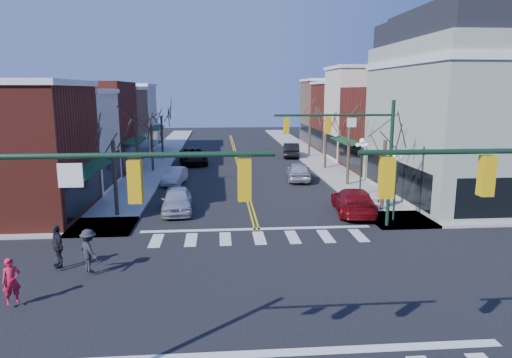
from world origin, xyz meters
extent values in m
plane|color=black|center=(0.00, 0.00, 0.00)|extent=(160.00, 160.00, 0.00)
cube|color=#9E9B93|center=(-8.75, 20.00, 0.07)|extent=(3.50, 70.00, 0.15)
cube|color=#9E9B93|center=(8.75, 20.00, 0.07)|extent=(3.50, 70.00, 0.15)
cube|color=beige|center=(-15.50, 19.50, 3.75)|extent=(10.00, 7.00, 7.50)
cube|color=maroon|center=(-15.50, 27.50, 4.25)|extent=(10.00, 9.00, 8.50)
cube|color=#87644A|center=(-15.50, 35.75, 3.90)|extent=(10.00, 7.50, 7.80)
cube|color=beige|center=(-15.50, 43.50, 4.10)|extent=(10.00, 8.00, 8.20)
cube|color=maroon|center=(15.50, 25.75, 4.00)|extent=(10.00, 8.50, 8.00)
cube|color=beige|center=(15.50, 33.50, 5.00)|extent=(10.00, 7.00, 10.00)
cube|color=maroon|center=(15.50, 41.00, 4.25)|extent=(10.00, 8.00, 8.50)
cube|color=#87644A|center=(15.50, 49.00, 4.50)|extent=(10.00, 8.00, 9.00)
cube|color=#9AA690|center=(16.50, 14.50, 5.50)|extent=(12.00, 14.00, 11.00)
cube|color=white|center=(16.50, 14.50, 9.60)|extent=(12.25, 14.25, 0.50)
cube|color=black|center=(16.50, 14.50, 11.90)|extent=(11.40, 13.40, 1.80)
cube|color=black|center=(16.50, 14.50, 13.00)|extent=(9.80, 11.80, 0.60)
cylinder|color=#14331E|center=(-4.15, -7.40, 6.40)|extent=(6.50, 0.12, 0.12)
cube|color=gold|center=(-3.83, -7.40, 5.85)|extent=(0.28, 0.28, 0.90)
cube|color=gold|center=(-1.55, -7.40, 5.85)|extent=(0.28, 0.28, 0.90)
cylinder|color=#14331E|center=(4.15, -7.40, 6.40)|extent=(6.50, 0.12, 0.12)
cube|color=gold|center=(3.83, -7.40, 5.85)|extent=(0.28, 0.28, 0.90)
cube|color=gold|center=(1.55, -7.40, 5.85)|extent=(0.28, 0.28, 0.90)
cylinder|color=#14331E|center=(7.40, 7.40, 3.60)|extent=(0.20, 0.20, 7.20)
cylinder|color=#14331E|center=(4.15, 7.40, 6.40)|extent=(6.50, 0.12, 0.12)
cube|color=gold|center=(3.83, 7.40, 5.85)|extent=(0.28, 0.28, 0.90)
cube|color=gold|center=(1.55, 7.40, 5.85)|extent=(0.28, 0.28, 0.90)
cylinder|color=#14331E|center=(8.20, 8.50, 2.00)|extent=(0.12, 0.12, 4.00)
sphere|color=white|center=(8.20, 8.50, 4.15)|extent=(0.36, 0.36, 0.36)
cylinder|color=#14331E|center=(8.20, 15.00, 2.00)|extent=(0.12, 0.12, 4.00)
sphere|color=white|center=(8.20, 15.00, 4.15)|extent=(0.36, 0.36, 0.36)
cylinder|color=#382B21|center=(-8.40, 11.00, 2.38)|extent=(0.24, 0.24, 4.76)
cylinder|color=#382B21|center=(-8.40, 19.00, 2.52)|extent=(0.24, 0.24, 5.04)
cylinder|color=#382B21|center=(-8.40, 27.00, 2.27)|extent=(0.24, 0.24, 4.55)
cylinder|color=#382B21|center=(-8.40, 35.00, 2.45)|extent=(0.24, 0.24, 4.90)
cylinder|color=#382B21|center=(8.40, 11.00, 2.31)|extent=(0.24, 0.24, 4.62)
cylinder|color=#382B21|center=(8.40, 19.00, 2.59)|extent=(0.24, 0.24, 5.18)
cylinder|color=#382B21|center=(8.40, 27.00, 2.42)|extent=(0.24, 0.24, 4.83)
cylinder|color=#382B21|center=(8.40, 35.00, 2.48)|extent=(0.24, 0.24, 4.97)
imported|color=silver|center=(-4.80, 11.88, 0.80)|extent=(2.19, 4.82, 1.60)
imported|color=beige|center=(-5.77, 21.01, 0.68)|extent=(1.95, 4.30, 1.37)
imported|color=black|center=(-4.80, 31.52, 0.84)|extent=(3.45, 6.31, 1.68)
imported|color=maroon|center=(6.40, 10.63, 0.81)|extent=(2.89, 5.82, 1.62)
imported|color=silver|center=(4.80, 21.58, 0.82)|extent=(2.43, 4.97, 1.63)
imported|color=black|center=(6.40, 35.73, 0.83)|extent=(2.35, 5.23, 1.66)
imported|color=red|center=(-9.56, -0.89, 1.00)|extent=(0.74, 0.68, 1.70)
imported|color=black|center=(-9.11, 2.59, 1.09)|extent=(1.02, 1.16, 1.87)
imported|color=#21232A|center=(-7.59, 1.88, 1.08)|extent=(1.32, 1.36, 1.87)
camera|label=1|loc=(-2.09, -16.87, 7.71)|focal=32.00mm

